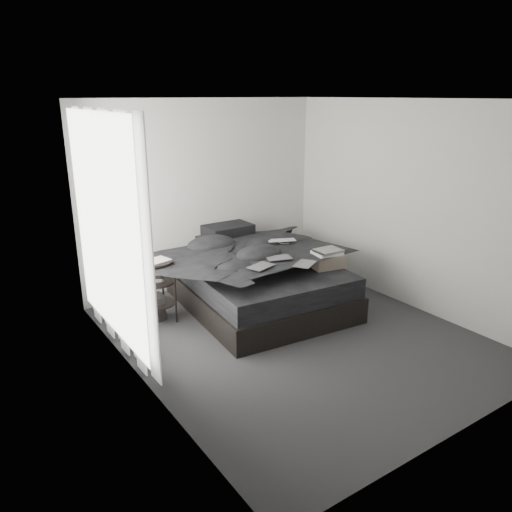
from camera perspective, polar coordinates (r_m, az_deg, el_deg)
floor at (r=5.82m, az=4.47°, el=-9.08°), size 3.60×4.20×0.01m
ceiling at (r=5.18m, az=5.20°, el=17.45°), size 3.60×4.20×0.01m
wall_back at (r=7.07m, az=-5.95°, el=6.96°), size 3.60×0.01×2.60m
wall_front at (r=4.02m, az=23.86°, el=-3.16°), size 3.60×0.01×2.60m
wall_left at (r=4.49m, az=-13.45°, el=0.07°), size 0.01×4.20×2.60m
wall_right at (r=6.60m, az=17.16°, el=5.47°), size 0.01×4.20×2.60m
window_left at (r=5.30m, az=-16.80°, el=3.11°), size 0.02×2.00×2.30m
curtain_left at (r=5.34m, az=-16.23°, el=2.47°), size 0.06×2.12×2.48m
bed at (r=6.58m, az=0.03°, el=-4.17°), size 1.97×2.49×0.32m
mattress at (r=6.48m, az=0.03°, el=-1.84°), size 1.90×2.42×0.25m
duvet at (r=6.35m, az=0.28°, el=0.23°), size 1.90×2.15×0.27m
pillow_lower at (r=7.16m, az=-3.91°, el=1.80°), size 0.74×0.54×0.16m
pillow_upper at (r=7.13m, az=-3.28°, el=3.03°), size 0.67×0.47×0.15m
laptop at (r=6.61m, az=3.08°, el=2.30°), size 0.44×0.37×0.03m
comic_a at (r=5.70m, az=0.59°, el=-0.37°), size 0.34×0.27×0.01m
comic_b at (r=6.00m, az=2.62°, el=0.64°), size 0.34×0.27×0.01m
comic_c at (r=5.80m, az=5.63°, el=0.03°), size 0.35×0.32×0.01m
side_stand at (r=6.11m, az=-11.23°, el=-4.04°), size 0.44×0.44×0.77m
papers at (r=5.97m, az=-11.32°, el=-0.54°), size 0.34×0.28×0.02m
floor_books at (r=6.30m, az=-11.15°, el=-6.55°), size 0.16×0.20×0.13m
box_lower at (r=6.50m, az=7.89°, el=-4.62°), size 0.48×0.40×0.32m
box_mid at (r=6.40m, az=8.12°, el=-2.29°), size 0.43×0.35×0.25m
box_upper at (r=6.33m, az=8.01°, el=-0.53°), size 0.44×0.38×0.17m
art_book_white at (r=6.30m, az=8.12°, el=0.36°), size 0.36×0.31×0.03m
art_book_snake at (r=6.29m, az=8.25°, el=0.62°), size 0.33×0.27×0.03m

